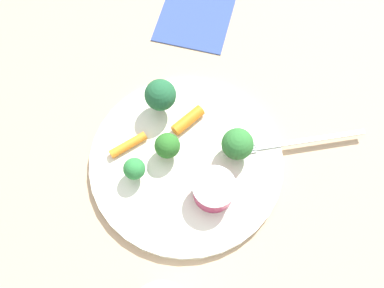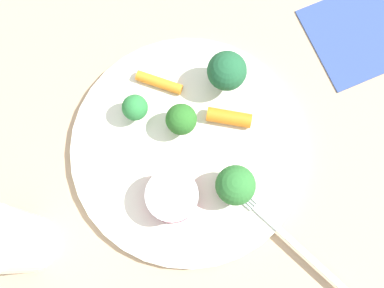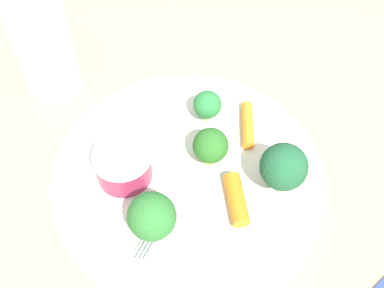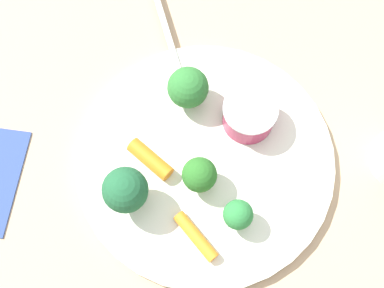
% 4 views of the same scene
% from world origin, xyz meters
% --- Properties ---
extents(ground_plane, '(2.40, 2.40, 0.00)m').
position_xyz_m(ground_plane, '(0.00, 0.00, 0.00)').
color(ground_plane, tan).
extents(plate, '(0.26, 0.26, 0.01)m').
position_xyz_m(plate, '(0.00, 0.00, 0.01)').
color(plate, silver).
rests_on(plate, ground_plane).
extents(sauce_cup, '(0.06, 0.06, 0.03)m').
position_xyz_m(sauce_cup, '(0.05, 0.04, 0.03)').
color(sauce_cup, '#9F244A').
rests_on(sauce_cup, plate).
extents(broccoli_floret_0, '(0.03, 0.03, 0.04)m').
position_xyz_m(broccoli_floret_0, '(-0.01, -0.02, 0.04)').
color(broccoli_floret_0, '#95B759').
rests_on(broccoli_floret_0, plate).
extents(broccoli_floret_1, '(0.03, 0.03, 0.04)m').
position_xyz_m(broccoli_floret_1, '(0.02, -0.07, 0.03)').
color(broccoli_floret_1, '#8AC26B').
rests_on(broccoli_floret_1, plate).
extents(broccoli_floret_2, '(0.04, 0.04, 0.06)m').
position_xyz_m(broccoli_floret_2, '(-0.08, -0.04, 0.05)').
color(broccoli_floret_2, '#88A96F').
rests_on(broccoli_floret_2, plate).
extents(broccoli_floret_3, '(0.04, 0.04, 0.05)m').
position_xyz_m(broccoli_floret_3, '(-0.01, 0.07, 0.04)').
color(broccoli_floret_3, '#7FA96E').
rests_on(broccoli_floret_3, plate).
extents(carrot_stick_0, '(0.05, 0.05, 0.02)m').
position_xyz_m(carrot_stick_0, '(-0.06, 0.00, 0.02)').
color(carrot_stick_0, orange).
rests_on(carrot_stick_0, plate).
extents(carrot_stick_1, '(0.04, 0.05, 0.01)m').
position_xyz_m(carrot_stick_1, '(-0.02, -0.08, 0.02)').
color(carrot_stick_1, orange).
rests_on(carrot_stick_1, plate).
extents(fork, '(0.05, 0.18, 0.00)m').
position_xyz_m(fork, '(-0.03, 0.15, 0.01)').
color(fork, '#B3C0BC').
rests_on(fork, plate).
extents(napkin, '(0.21, 0.15, 0.00)m').
position_xyz_m(napkin, '(-0.28, 0.01, 0.00)').
color(napkin, '#314685').
rests_on(napkin, ground_plane).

